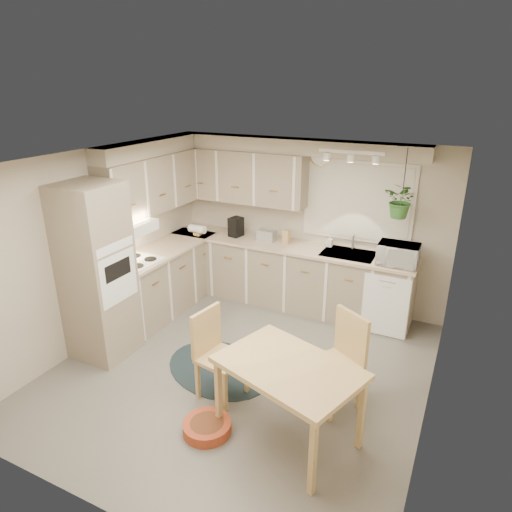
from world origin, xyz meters
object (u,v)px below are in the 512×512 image
object	(u,v)px
dining_table	(288,401)
chair_back	(334,362)
braided_rug	(219,368)
pet_bed	(207,427)
chair_left	(222,356)
microwave	(398,252)

from	to	relation	value
dining_table	chair_back	size ratio (longest dim) A/B	1.25
dining_table	braided_rug	size ratio (longest dim) A/B	0.92
braided_rug	dining_table	bearing A→B (deg)	-29.57
dining_table	pet_bed	size ratio (longest dim) A/B	2.67
chair_left	chair_back	distance (m)	1.14
chair_back	braided_rug	xyz separation A→B (m)	(-1.36, 0.01, -0.49)
chair_back	braided_rug	bearing A→B (deg)	31.31
pet_bed	microwave	bearing A→B (deg)	66.42
dining_table	braided_rug	distance (m)	1.34
chair_left	chair_back	bearing A→B (deg)	118.74
chair_back	microwave	distance (m)	1.92
dining_table	chair_left	world-z (taller)	chair_left
braided_rug	pet_bed	xyz separation A→B (m)	(0.42, -0.93, 0.05)
chair_back	pet_bed	xyz separation A→B (m)	(-0.94, -0.92, -0.44)
chair_left	microwave	xyz separation A→B (m)	(1.33, 2.17, 0.63)
chair_left	chair_back	size ratio (longest dim) A/B	0.96
chair_back	microwave	xyz separation A→B (m)	(0.25, 1.80, 0.61)
chair_left	braided_rug	xyz separation A→B (m)	(-0.28, 0.38, -0.47)
chair_left	microwave	distance (m)	2.62
braided_rug	microwave	distance (m)	2.65
chair_back	microwave	world-z (taller)	microwave
chair_back	braided_rug	distance (m)	1.44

